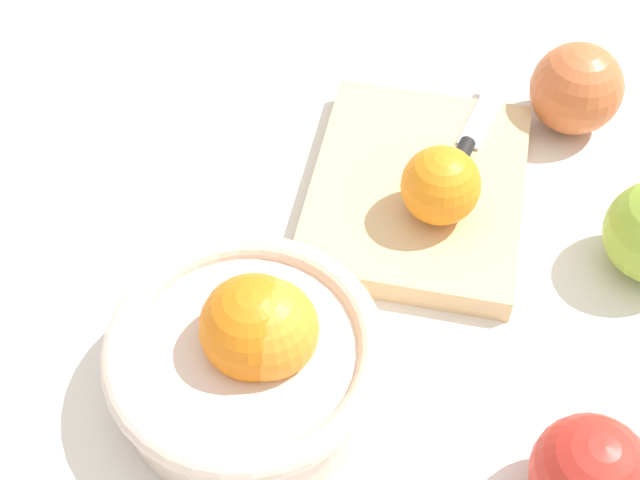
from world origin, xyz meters
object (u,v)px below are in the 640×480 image
Objects in this scene: cutting_board at (417,190)px; apple_front_right_3 at (576,88)px; orange_on_board at (441,186)px; knife at (471,136)px; bowl at (249,354)px; apple_front_left_2 at (590,474)px.

cutting_board is 2.70× the size of apple_front_right_3.
knife is (0.09, -0.01, -0.03)m from orange_on_board.
orange_on_board is 0.77× the size of apple_front_right_3.
bowl is 0.21m from orange_on_board.
apple_front_right_3 is at bearing -47.46° from knife.
cutting_board is at bearing 150.87° from knife.
orange_on_board reaches higher than apple_front_left_2.
apple_front_right_3 is at bearing -28.50° from bowl.
apple_front_left_2 is (-0.23, -0.16, 0.03)m from cutting_board.
apple_front_right_3 reaches higher than apple_front_left_2.
bowl is at bearing 160.68° from cutting_board.
apple_front_right_3 is (0.37, 0.05, 0.00)m from apple_front_left_2.
cutting_board is 1.45× the size of knife.
knife is (0.06, -0.03, 0.02)m from cutting_board.
bowl is 0.40m from apple_front_right_3.
apple_front_right_3 is (0.35, -0.19, 0.00)m from bowl.
cutting_board is at bearing -19.32° from bowl.
cutting_board is at bearing 139.67° from apple_front_right_3.
cutting_board is 0.29m from apple_front_left_2.
bowl is 2.38× the size of apple_front_right_3.
knife is 1.99× the size of apple_front_left_2.
knife is 1.87× the size of apple_front_right_3.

